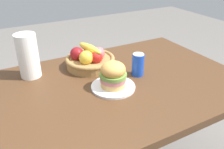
# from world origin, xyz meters

# --- Properties ---
(dining_table) EXTENTS (1.40, 0.90, 0.75)m
(dining_table) POSITION_xyz_m (0.00, 0.00, 0.65)
(dining_table) COLOR #4C301C
(dining_table) RESTS_ON ground_plane
(plate) EXTENTS (0.22, 0.22, 0.01)m
(plate) POSITION_xyz_m (-0.02, -0.04, 0.76)
(plate) COLOR white
(plate) RESTS_ON dining_table
(sandwich) EXTENTS (0.14, 0.14, 0.13)m
(sandwich) POSITION_xyz_m (-0.02, -0.04, 0.83)
(sandwich) COLOR #DBAD60
(sandwich) RESTS_ON plate
(soda_can) EXTENTS (0.07, 0.07, 0.13)m
(soda_can) POSITION_xyz_m (0.17, 0.02, 0.81)
(soda_can) COLOR blue
(soda_can) RESTS_ON dining_table
(fruit_basket) EXTENTS (0.29, 0.29, 0.14)m
(fruit_basket) POSITION_xyz_m (-0.02, 0.24, 0.80)
(fruit_basket) COLOR #9E7542
(fruit_basket) RESTS_ON dining_table
(paper_towel_roll) EXTENTS (0.11, 0.11, 0.24)m
(paper_towel_roll) POSITION_xyz_m (-0.35, 0.28, 0.87)
(paper_towel_roll) COLOR white
(paper_towel_roll) RESTS_ON dining_table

